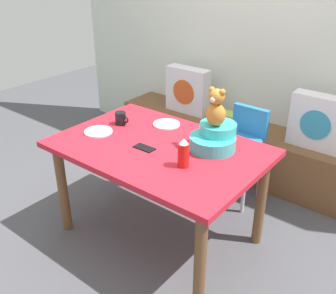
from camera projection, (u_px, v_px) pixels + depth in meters
ground_plane at (160, 234)px, 2.89m from camera, size 8.00×8.00×0.00m
back_wall at (267, 27)px, 3.34m from camera, size 4.40×0.10×2.60m
window_bench at (241, 148)px, 3.63m from camera, size 2.60×0.44×0.46m
pillow_floral_left at (188, 90)px, 3.75m from camera, size 0.44×0.15×0.44m
pillow_floral_right at (318, 122)px, 3.05m from camera, size 0.44×0.15×0.44m
book_stack at (227, 117)px, 3.60m from camera, size 0.20×0.14×0.09m
dining_table at (159, 159)px, 2.59m from camera, size 1.38×0.93×0.74m
highchair at (241, 143)px, 3.08m from camera, size 0.34×0.45×0.79m
infant_seat_teal at (214, 138)px, 2.49m from camera, size 0.30×0.33×0.16m
teddy_bear at (216, 108)px, 2.40m from camera, size 0.13×0.12×0.25m
ketchup_bottle at (183, 153)px, 2.27m from camera, size 0.07×0.07×0.18m
coffee_mug at (121, 118)px, 2.84m from camera, size 0.12×0.08×0.09m
dinner_plate_near at (98, 132)px, 2.73m from camera, size 0.20×0.20×0.01m
dinner_plate_far at (167, 124)px, 2.85m from camera, size 0.20×0.20×0.01m
cell_phone at (144, 148)px, 2.51m from camera, size 0.14×0.07×0.01m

